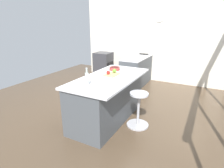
{
  "coord_description": "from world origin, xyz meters",
  "views": [
    {
      "loc": [
        3.5,
        1.83,
        2.01
      ],
      "look_at": [
        0.35,
        0.17,
        0.81
      ],
      "focal_mm": 29.75,
      "sensor_mm": 36.0,
      "label": 1
    }
  ],
  "objects_px": {
    "cutting_board": "(112,75)",
    "water_bottle": "(87,78)",
    "oven_range": "(103,64)",
    "kitchen_island": "(108,98)",
    "fruit_bowl": "(115,68)",
    "apple_green": "(114,71)",
    "stool_by_window": "(138,111)",
    "apple_red": "(108,72)"
  },
  "relations": [
    {
      "from": "cutting_board",
      "to": "apple_red",
      "type": "height_order",
      "value": "apple_red"
    },
    {
      "from": "cutting_board",
      "to": "fruit_bowl",
      "type": "xyz_separation_m",
      "value": [
        -0.4,
        -0.14,
        0.03
      ]
    },
    {
      "from": "stool_by_window",
      "to": "kitchen_island",
      "type": "bearing_deg",
      "value": -87.94
    },
    {
      "from": "stool_by_window",
      "to": "apple_green",
      "type": "xyz_separation_m",
      "value": [
        -0.25,
        -0.66,
        0.68
      ]
    },
    {
      "from": "apple_green",
      "to": "water_bottle",
      "type": "height_order",
      "value": "water_bottle"
    },
    {
      "from": "stool_by_window",
      "to": "apple_red",
      "type": "relative_size",
      "value": 9.14
    },
    {
      "from": "apple_red",
      "to": "fruit_bowl",
      "type": "bearing_deg",
      "value": -169.95
    },
    {
      "from": "oven_range",
      "to": "apple_red",
      "type": "distance_m",
      "value": 3.38
    },
    {
      "from": "kitchen_island",
      "to": "apple_green",
      "type": "relative_size",
      "value": 23.38
    },
    {
      "from": "oven_range",
      "to": "kitchen_island",
      "type": "relative_size",
      "value": 0.45
    },
    {
      "from": "kitchen_island",
      "to": "apple_green",
      "type": "xyz_separation_m",
      "value": [
        -0.27,
        0.01,
        0.53
      ]
    },
    {
      "from": "stool_by_window",
      "to": "apple_green",
      "type": "distance_m",
      "value": 0.98
    },
    {
      "from": "kitchen_island",
      "to": "fruit_bowl",
      "type": "bearing_deg",
      "value": -167.38
    },
    {
      "from": "apple_green",
      "to": "fruit_bowl",
      "type": "distance_m",
      "value": 0.3
    },
    {
      "from": "kitchen_island",
      "to": "oven_range",
      "type": "bearing_deg",
      "value": -148.03
    },
    {
      "from": "oven_range",
      "to": "cutting_board",
      "type": "distance_m",
      "value": 3.36
    },
    {
      "from": "oven_range",
      "to": "water_bottle",
      "type": "distance_m",
      "value": 4.0
    },
    {
      "from": "cutting_board",
      "to": "fruit_bowl",
      "type": "distance_m",
      "value": 0.42
    },
    {
      "from": "water_bottle",
      "to": "oven_range",
      "type": "bearing_deg",
      "value": -153.62
    },
    {
      "from": "oven_range",
      "to": "apple_green",
      "type": "xyz_separation_m",
      "value": [
        2.64,
        1.83,
        0.56
      ]
    },
    {
      "from": "apple_red",
      "to": "apple_green",
      "type": "bearing_deg",
      "value": 162.53
    },
    {
      "from": "oven_range",
      "to": "apple_green",
      "type": "height_order",
      "value": "apple_green"
    },
    {
      "from": "cutting_board",
      "to": "water_bottle",
      "type": "bearing_deg",
      "value": -5.66
    },
    {
      "from": "water_bottle",
      "to": "apple_green",
      "type": "bearing_deg",
      "value": 175.3
    },
    {
      "from": "oven_range",
      "to": "stool_by_window",
      "type": "height_order",
      "value": "oven_range"
    },
    {
      "from": "apple_red",
      "to": "water_bottle",
      "type": "xyz_separation_m",
      "value": [
        0.73,
        -0.02,
        0.06
      ]
    },
    {
      "from": "stool_by_window",
      "to": "apple_red",
      "type": "distance_m",
      "value": 0.98
    },
    {
      "from": "oven_range",
      "to": "cutting_board",
      "type": "relative_size",
      "value": 2.48
    },
    {
      "from": "cutting_board",
      "to": "apple_red",
      "type": "bearing_deg",
      "value": -48.88
    },
    {
      "from": "apple_red",
      "to": "fruit_bowl",
      "type": "xyz_separation_m",
      "value": [
        -0.45,
        -0.08,
        -0.02
      ]
    },
    {
      "from": "water_bottle",
      "to": "cutting_board",
      "type": "bearing_deg",
      "value": 174.34
    },
    {
      "from": "oven_range",
      "to": "cutting_board",
      "type": "xyz_separation_m",
      "value": [
        2.77,
        1.83,
        0.51
      ]
    },
    {
      "from": "oven_range",
      "to": "fruit_bowl",
      "type": "height_order",
      "value": "fruit_bowl"
    },
    {
      "from": "apple_red",
      "to": "water_bottle",
      "type": "height_order",
      "value": "water_bottle"
    },
    {
      "from": "kitchen_island",
      "to": "apple_red",
      "type": "distance_m",
      "value": 0.54
    },
    {
      "from": "stool_by_window",
      "to": "water_bottle",
      "type": "bearing_deg",
      "value": -48.23
    },
    {
      "from": "stool_by_window",
      "to": "oven_range",
      "type": "bearing_deg",
      "value": -139.23
    },
    {
      "from": "cutting_board",
      "to": "water_bottle",
      "type": "distance_m",
      "value": 0.79
    },
    {
      "from": "apple_green",
      "to": "kitchen_island",
      "type": "bearing_deg",
      "value": -2.87
    },
    {
      "from": "oven_range",
      "to": "apple_red",
      "type": "xyz_separation_m",
      "value": [
        2.82,
        1.78,
        0.56
      ]
    },
    {
      "from": "apple_green",
      "to": "oven_range",
      "type": "bearing_deg",
      "value": -145.26
    },
    {
      "from": "apple_red",
      "to": "water_bottle",
      "type": "distance_m",
      "value": 0.73
    }
  ]
}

